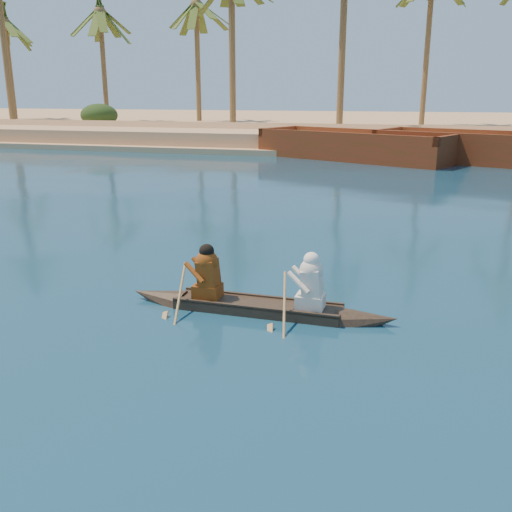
# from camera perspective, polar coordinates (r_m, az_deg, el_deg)

# --- Properties ---
(ground) EXTENTS (160.00, 160.00, 0.00)m
(ground) POSITION_cam_1_polar(r_m,az_deg,el_deg) (17.63, -21.96, 2.04)
(ground) COLOR #0B2E47
(ground) RESTS_ON ground
(sandy_embankment) EXTENTS (150.00, 51.00, 1.50)m
(sandy_embankment) POSITION_cam_1_polar(r_m,az_deg,el_deg) (61.41, 5.86, 12.78)
(sandy_embankment) COLOR tan
(sandy_embankment) RESTS_ON ground
(palm_grove) EXTENTS (110.00, 14.00, 16.00)m
(palm_grove) POSITION_cam_1_polar(r_m,az_deg,el_deg) (49.82, 3.56, 20.70)
(palm_grove) COLOR #394F1C
(palm_grove) RESTS_ON ground
(shrub_cluster) EXTENTS (100.00, 6.00, 2.40)m
(shrub_cluster) POSITION_cam_1_polar(r_m,az_deg,el_deg) (46.32, 2.46, 12.65)
(shrub_cluster) COLOR #163312
(shrub_cluster) RESTS_ON ground
(canoe) EXTENTS (5.09, 0.76, 1.40)m
(canoe) POSITION_cam_1_polar(r_m,az_deg,el_deg) (10.51, 0.16, -4.21)
(canoe) COLOR #3C2D21
(canoe) RESTS_ON ground
(barge_mid) EXTENTS (12.58, 8.50, 2.00)m
(barge_mid) POSITION_cam_1_polar(r_m,az_deg,el_deg) (35.84, 9.88, 10.65)
(barge_mid) COLOR maroon
(barge_mid) RESTS_ON ground
(barge_right) EXTENTS (13.02, 8.17, 2.06)m
(barge_right) POSITION_cam_1_polar(r_m,az_deg,el_deg) (35.84, 21.98, 9.78)
(barge_right) COLOR maroon
(barge_right) RESTS_ON ground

